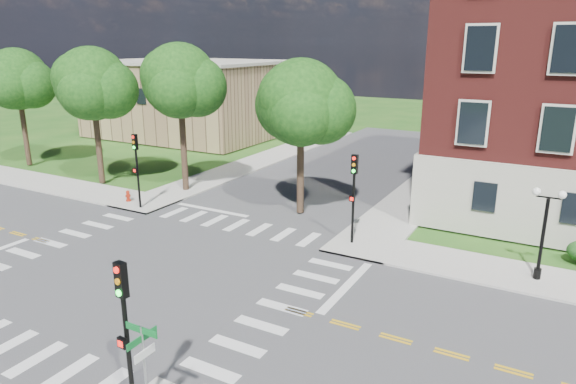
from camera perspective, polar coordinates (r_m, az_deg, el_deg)
The scene contains 18 objects.
ground at distance 25.49m, azimuth -15.06°, elevation -8.46°, with size 160.00×160.00×0.00m, color #1E5116.
road_ew at distance 25.49m, azimuth -15.06°, elevation -8.45°, with size 90.00×12.00×0.01m, color #3D3D3F.
road_ns at distance 25.49m, azimuth -15.06°, elevation -8.45°, with size 12.00×90.00×0.01m, color #3D3D3F.
sidewalk_ne at distance 33.39m, azimuth 25.50°, elevation -3.44°, with size 34.00×34.00×0.12m.
sidewalk_nw at distance 46.17m, azimuth -15.78°, elevation 2.74°, with size 34.00×34.00×0.12m.
crosswalk_east at distance 21.53m, azimuth -0.69°, elevation -12.71°, with size 2.20×10.20×0.02m, color silver, non-canonical shape.
stop_bar_east at distance 23.30m, azimuth 6.51°, elevation -10.42°, with size 0.40×5.50×0.00m, color silver.
secondary_building at distance 60.58m, azimuth -10.88°, elevation 10.24°, with size 20.40×15.40×8.30m.
tree_a at distance 49.24m, azimuth -27.87°, elevation 11.01°, with size 5.09×5.09×9.89m.
tree_b at distance 40.45m, azimuth -20.94°, elevation 11.14°, with size 5.30×5.30×10.07m.
tree_c at distance 36.74m, azimuth -11.94°, elevation 11.95°, with size 5.16×5.16×10.34m.
tree_d at distance 30.94m, azimuth 1.44°, elevation 9.87°, with size 5.20×5.20×9.47m.
traffic_signal_se at distance 14.98m, azimuth -17.67°, elevation -13.55°, with size 0.34×0.38×4.80m.
traffic_signal_ne at distance 26.83m, azimuth 7.31°, elevation 0.51°, with size 0.33×0.36×4.80m.
traffic_signal_nw at distance 33.88m, azimuth -16.49°, elevation 3.30°, with size 0.33×0.36×4.80m.
twin_lamp_west at distance 25.35m, azimuth 26.56°, elevation -3.68°, with size 1.36×0.36×4.23m.
street_sign_pole at distance 15.02m, azimuth -15.71°, elevation -17.20°, with size 1.10×1.10×3.10m.
fire_hydrant at distance 36.13m, azimuth -17.35°, elevation -0.45°, with size 0.35×0.35×0.75m.
Camera 1 is at (16.54, -16.33, 10.47)m, focal length 32.00 mm.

